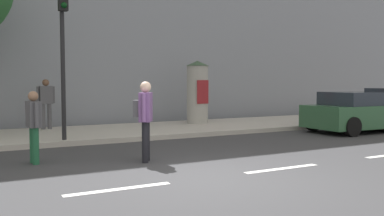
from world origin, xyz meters
TOP-DOWN VIEW (x-y plane):
  - ground_plane at (0.00, 0.00)m, footprint 80.00×80.00m
  - sidewalk_curb at (0.00, 7.00)m, footprint 36.00×4.00m
  - lane_markings at (-0.00, 0.00)m, footprint 25.80×0.16m
  - traffic_light at (-1.53, 5.24)m, footprint 0.24×0.45m
  - poster_column at (4.03, 7.73)m, footprint 0.91×0.91m
  - pedestrian_tallest at (-2.63, 2.93)m, footprint 0.29×0.62m
  - pedestrian_with_bag at (-0.45, 2.01)m, footprint 0.52×0.58m
  - pedestrian_in_dark_shirt at (-1.53, 8.37)m, footprint 0.60×0.41m
  - parked_car_silver at (8.47, 3.66)m, footprint 4.27×2.11m

SIDE VIEW (x-z plane):
  - ground_plane at x=0.00m, z-range 0.00..0.00m
  - lane_markings at x=0.00m, z-range 0.00..0.01m
  - sidewalk_curb at x=0.00m, z-range 0.00..0.15m
  - parked_car_silver at x=8.47m, z-range -0.01..1.40m
  - pedestrian_tallest at x=-2.63m, z-range 0.13..1.69m
  - pedestrian_with_bag at x=-0.45m, z-range 0.18..1.95m
  - pedestrian_in_dark_shirt at x=-1.53m, z-range 0.32..2.02m
  - poster_column at x=4.03m, z-range 0.17..2.61m
  - traffic_light at x=-1.53m, z-range 0.89..5.17m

